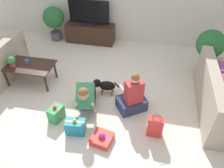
# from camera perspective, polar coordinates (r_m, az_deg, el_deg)

# --- Properties ---
(ground_plane) EXTENTS (16.00, 16.00, 0.00)m
(ground_plane) POSITION_cam_1_polar(r_m,az_deg,el_deg) (4.52, -4.15, -3.98)
(ground_plane) COLOR beige
(sofa_right) EXTENTS (0.89, 1.93, 0.86)m
(sofa_right) POSITION_cam_1_polar(r_m,az_deg,el_deg) (4.56, 26.92, -3.43)
(sofa_right) COLOR tan
(sofa_right) RESTS_ON ground_plane
(coffee_table) EXTENTS (1.03, 0.62, 0.45)m
(coffee_table) POSITION_cam_1_polar(r_m,az_deg,el_deg) (5.04, -20.77, 4.23)
(coffee_table) COLOR #382319
(coffee_table) RESTS_ON ground_plane
(tv_console) EXTENTS (1.36, 0.42, 0.53)m
(tv_console) POSITION_cam_1_polar(r_m,az_deg,el_deg) (6.43, -5.68, 13.03)
(tv_console) COLOR #382319
(tv_console) RESTS_ON ground_plane
(tv) EXTENTS (1.11, 0.20, 0.68)m
(tv) POSITION_cam_1_polar(r_m,az_deg,el_deg) (6.20, -6.03, 17.74)
(tv) COLOR black
(tv) RESTS_ON tv_console
(potted_plant_back_left) EXTENTS (0.59, 0.59, 0.97)m
(potted_plant_back_left) POSITION_cam_1_polar(r_m,az_deg,el_deg) (6.60, -14.98, 15.97)
(potted_plant_back_left) COLOR #4C4C51
(potted_plant_back_left) RESTS_ON ground_plane
(potted_plant_corner_right) EXTENTS (0.63, 0.63, 1.04)m
(potted_plant_corner_right) POSITION_cam_1_polar(r_m,az_deg,el_deg) (5.38, 24.25, 9.09)
(potted_plant_corner_right) COLOR #A36042
(potted_plant_corner_right) RESTS_ON ground_plane
(person_kneeling) EXTENTS (0.46, 0.80, 0.77)m
(person_kneeling) POSITION_cam_1_polar(r_m,az_deg,el_deg) (4.09, -6.75, -3.35)
(person_kneeling) COLOR #23232D
(person_kneeling) RESTS_ON ground_plane
(person_sitting) EXTENTS (0.65, 0.62, 0.88)m
(person_sitting) POSITION_cam_1_polar(r_m,az_deg,el_deg) (4.13, 5.37, -3.43)
(person_sitting) COLOR #283351
(person_sitting) RESTS_ON ground_plane
(dog) EXTENTS (0.57, 0.21, 0.35)m
(dog) POSITION_cam_1_polar(r_m,az_deg,el_deg) (4.50, -2.03, -0.33)
(dog) COLOR black
(dog) RESTS_ON ground_plane
(gift_box_a) EXTENTS (0.27, 0.33, 0.34)m
(gift_box_a) POSITION_cam_1_polar(r_m,az_deg,el_deg) (4.17, -14.38, -7.44)
(gift_box_a) COLOR #2D934C
(gift_box_a) RESTS_ON ground_plane
(gift_box_b) EXTENTS (0.35, 0.23, 0.34)m
(gift_box_b) POSITION_cam_1_polar(r_m,az_deg,el_deg) (3.89, -9.51, -10.95)
(gift_box_b) COLOR teal
(gift_box_b) RESTS_ON ground_plane
(gift_box_c) EXTENTS (0.39, 0.39, 0.19)m
(gift_box_c) POSITION_cam_1_polar(r_m,az_deg,el_deg) (3.78, -2.66, -13.97)
(gift_box_c) COLOR red
(gift_box_c) RESTS_ON ground_plane
(gift_bag_a) EXTENTS (0.26, 0.17, 0.43)m
(gift_bag_a) POSITION_cam_1_polar(r_m,az_deg,el_deg) (3.82, 11.20, -10.84)
(gift_bag_a) COLOR red
(gift_bag_a) RESTS_ON ground_plane
(mug) EXTENTS (0.12, 0.08, 0.09)m
(mug) POSITION_cam_1_polar(r_m,az_deg,el_deg) (5.05, -21.31, 5.51)
(mug) COLOR #386BAD
(mug) RESTS_ON coffee_table
(tabletop_plant) EXTENTS (0.17, 0.17, 0.22)m
(tabletop_plant) POSITION_cam_1_polar(r_m,az_deg,el_deg) (5.04, -24.77, 5.45)
(tabletop_plant) COLOR #A36042
(tabletop_plant) RESTS_ON coffee_table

